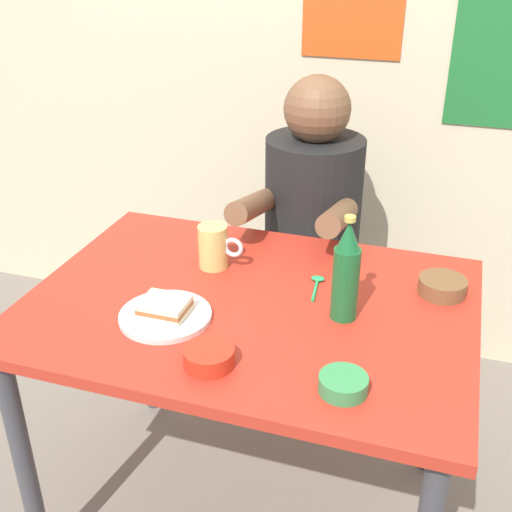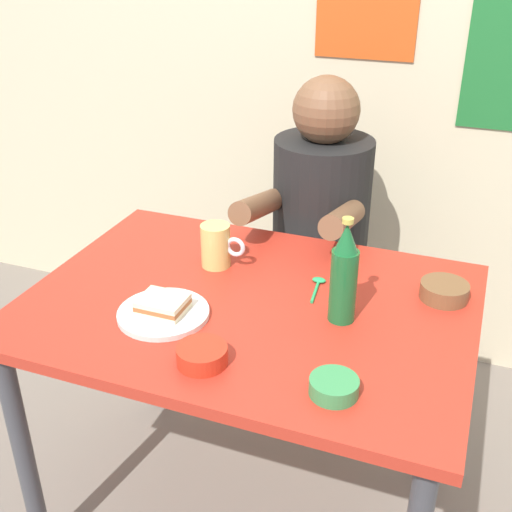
# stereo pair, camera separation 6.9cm
# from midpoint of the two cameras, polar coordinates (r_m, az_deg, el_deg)

# --- Properties ---
(ground_plane) EXTENTS (6.00, 6.00, 0.00)m
(ground_plane) POSITION_cam_midpoint_polar(r_m,az_deg,el_deg) (2.08, 0.50, -21.61)
(ground_plane) COLOR slate
(wall_back) EXTENTS (4.40, 0.09, 2.60)m
(wall_back) POSITION_cam_midpoint_polar(r_m,az_deg,el_deg) (2.39, 10.07, 20.61)
(wall_back) COLOR beige
(wall_back) RESTS_ON ground
(dining_table) EXTENTS (1.10, 0.80, 0.74)m
(dining_table) POSITION_cam_midpoint_polar(r_m,az_deg,el_deg) (1.65, 0.59, -6.75)
(dining_table) COLOR #B72D1E
(dining_table) RESTS_ON ground
(stool) EXTENTS (0.34, 0.34, 0.45)m
(stool) POSITION_cam_midpoint_polar(r_m,az_deg,el_deg) (2.31, 6.24, -4.62)
(stool) COLOR #4C4C51
(stool) RESTS_ON ground
(person_seated) EXTENTS (0.33, 0.56, 0.72)m
(person_seated) POSITION_cam_midpoint_polar(r_m,az_deg,el_deg) (2.11, 6.73, 4.85)
(person_seated) COLOR black
(person_seated) RESTS_ON stool
(plate_orange) EXTENTS (0.22, 0.22, 0.01)m
(plate_orange) POSITION_cam_midpoint_polar(r_m,az_deg,el_deg) (1.54, -6.99, -5.12)
(plate_orange) COLOR silver
(plate_orange) RESTS_ON dining_table
(sandwich) EXTENTS (0.11, 0.09, 0.04)m
(sandwich) POSITION_cam_midpoint_polar(r_m,az_deg,el_deg) (1.53, -7.04, -4.33)
(sandwich) COLOR beige
(sandwich) RESTS_ON plate_orange
(beer_mug) EXTENTS (0.13, 0.08, 0.12)m
(beer_mug) POSITION_cam_midpoint_polar(r_m,az_deg,el_deg) (1.73, -2.40, 0.92)
(beer_mug) COLOR #D1BC66
(beer_mug) RESTS_ON dining_table
(beer_bottle) EXTENTS (0.06, 0.06, 0.26)m
(beer_bottle) POSITION_cam_midpoint_polar(r_m,az_deg,el_deg) (1.48, 9.17, -1.74)
(beer_bottle) COLOR #19602D
(beer_bottle) RESTS_ON dining_table
(condiment_bowl_brown) EXTENTS (0.12, 0.12, 0.04)m
(condiment_bowl_brown) POSITION_cam_midpoint_polar(r_m,az_deg,el_deg) (1.67, 17.60, -2.94)
(condiment_bowl_brown) COLOR brown
(condiment_bowl_brown) RESTS_ON dining_table
(dip_bowl_green) EXTENTS (0.10, 0.10, 0.03)m
(dip_bowl_green) POSITION_cam_midpoint_polar(r_m,az_deg,el_deg) (1.31, 8.51, -11.42)
(dip_bowl_green) COLOR #388C4C
(dip_bowl_green) RESTS_ON dining_table
(sauce_bowl_chili) EXTENTS (0.11, 0.11, 0.04)m
(sauce_bowl_chili) POSITION_cam_midpoint_polar(r_m,az_deg,el_deg) (1.37, -3.27, -8.80)
(sauce_bowl_chili) COLOR red
(sauce_bowl_chili) RESTS_ON dining_table
(spoon) EXTENTS (0.04, 0.12, 0.01)m
(spoon) POSITION_cam_midpoint_polar(r_m,az_deg,el_deg) (1.66, 6.70, -2.55)
(spoon) COLOR #26A559
(spoon) RESTS_ON dining_table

